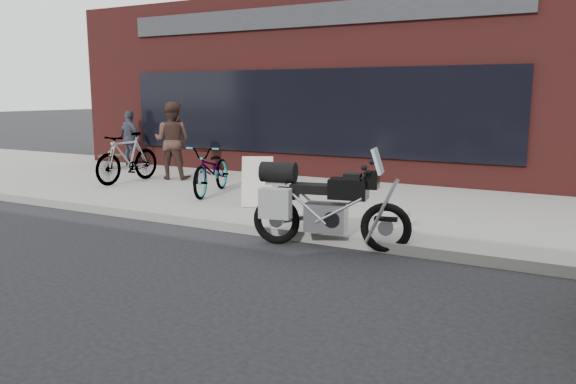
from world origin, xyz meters
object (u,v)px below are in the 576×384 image
sandwich_sign (258,181)px  cafe_table (111,156)px  motorcycle (319,204)px  cafe_patron_left (172,141)px  bicycle_rear (127,158)px  cafe_patron_right (130,138)px  bicycle_front (212,170)px

sandwich_sign → cafe_table: 6.40m
motorcycle → cafe_patron_left: size_ratio=1.24×
bicycle_rear → sandwich_sign: (3.94, -0.88, -0.12)m
cafe_patron_left → cafe_patron_right: cafe_patron_left is taller
bicycle_front → sandwich_sign: size_ratio=2.13×
bicycle_rear → cafe_patron_left: size_ratio=1.03×
bicycle_front → cafe_table: size_ratio=2.83×
bicycle_rear → cafe_table: bearing=145.8°
bicycle_front → sandwich_sign: 1.50m
motorcycle → cafe_patron_right: (-7.89, 4.65, 0.30)m
sandwich_sign → cafe_patron_right: size_ratio=0.57×
sandwich_sign → bicycle_front: bearing=132.5°
motorcycle → sandwich_sign: motorcycle is taller
motorcycle → sandwich_sign: bearing=130.4°
bicycle_front → cafe_patron_left: (-2.00, 1.22, 0.41)m
cafe_patron_right → bicycle_rear: bearing=145.6°
sandwich_sign → cafe_table: bearing=132.6°
sandwich_sign → cafe_patron_left: (-3.40, 1.77, 0.46)m
motorcycle → bicycle_rear: 6.37m
motorcycle → cafe_patron_left: 6.31m
bicycle_front → sandwich_sign: bearing=-37.6°
bicycle_front → sandwich_sign: (1.40, -0.55, -0.05)m
bicycle_front → cafe_table: (-4.55, 1.79, -0.14)m
bicycle_rear → cafe_patron_left: cafe_patron_left is taller
bicycle_front → cafe_table: bicycle_front is taller
bicycle_front → cafe_patron_left: bearing=132.6°
sandwich_sign → cafe_patron_right: 6.72m
bicycle_front → bicycle_rear: 2.57m
cafe_patron_left → motorcycle: bearing=131.8°
cafe_patron_left → bicycle_rear: bearing=42.5°
bicycle_rear → bicycle_front: bearing=-5.3°
bicycle_front → cafe_patron_left: 2.38m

